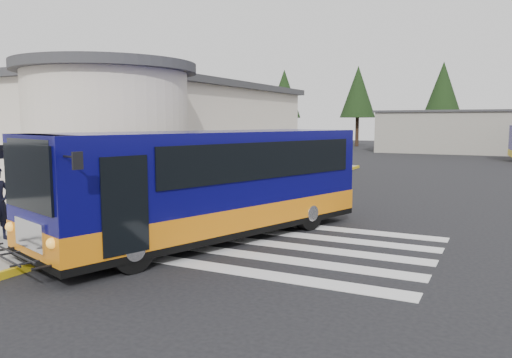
% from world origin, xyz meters
% --- Properties ---
extents(ground, '(140.00, 140.00, 0.00)m').
position_xyz_m(ground, '(0.00, 0.00, 0.00)').
color(ground, black).
rests_on(ground, ground).
extents(sidewalk, '(10.00, 34.00, 0.15)m').
position_xyz_m(sidewalk, '(-9.00, 4.00, 0.07)').
color(sidewalk, gray).
rests_on(sidewalk, ground).
extents(curb_strip, '(0.12, 34.00, 0.16)m').
position_xyz_m(curb_strip, '(-4.05, 4.00, 0.08)').
color(curb_strip, gold).
rests_on(curb_strip, ground).
extents(station_building, '(12.70, 18.70, 4.80)m').
position_xyz_m(station_building, '(-10.84, 6.91, 2.57)').
color(station_building, beige).
rests_on(station_building, ground).
extents(crosswalk, '(8.00, 5.35, 0.01)m').
position_xyz_m(crosswalk, '(-0.50, -0.80, 0.01)').
color(crosswalk, silver).
rests_on(crosswalk, ground).
extents(transit_bus, '(5.85, 10.30, 2.83)m').
position_xyz_m(transit_bus, '(-2.18, -1.02, 1.36)').
color(transit_bus, '#080650').
rests_on(transit_bus, ground).
extents(pedestrian_b, '(1.03, 1.13, 1.88)m').
position_xyz_m(pedestrian_b, '(-5.26, -3.64, 1.09)').
color(pedestrian_b, black).
rests_on(pedestrian_b, sidewalk).
extents(bollard, '(0.09, 0.09, 1.05)m').
position_xyz_m(bollard, '(-4.68, -4.57, 0.67)').
color(bollard, black).
rests_on(bollard, sidewalk).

